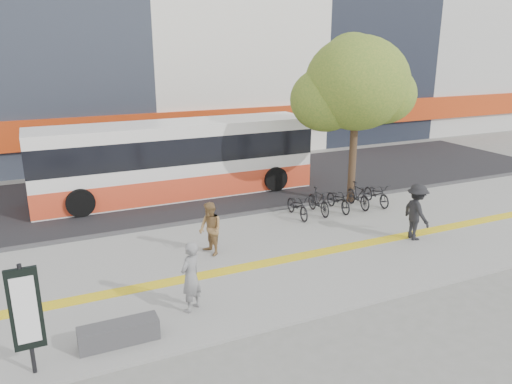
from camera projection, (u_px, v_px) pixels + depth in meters
name	position (u px, v px, depth m)	size (l,w,h in m)	color
ground	(219.00, 294.00, 12.14)	(120.00, 120.00, 0.00)	slate
sidewalk	(200.00, 269.00, 13.44)	(40.00, 7.00, 0.08)	gray
tactile_strip	(205.00, 275.00, 12.99)	(40.00, 0.45, 0.01)	yellow
street	(142.00, 196.00, 19.97)	(40.00, 8.00, 0.06)	black
curb	(167.00, 227.00, 16.48)	(40.00, 0.25, 0.14)	#343436
bench	(119.00, 333.00, 9.97)	(1.60, 0.45, 0.45)	#343436
signboard	(26.00, 311.00, 8.76)	(0.55, 0.10, 2.20)	black
street_tree	(354.00, 85.00, 17.90)	(4.40, 3.80, 6.31)	#392A19
bus	(176.00, 161.00, 19.68)	(11.08, 2.63, 2.95)	silver
bicycle_row	(339.00, 199.00, 17.93)	(4.10, 1.65, 0.94)	black
seated_woman	(191.00, 277.00, 11.06)	(0.61, 0.40, 1.67)	black
pedestrian_tan	(210.00, 229.00, 14.07)	(0.76, 0.59, 1.56)	olive
pedestrian_dark	(417.00, 212.00, 15.18)	(1.15, 0.66, 1.78)	black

